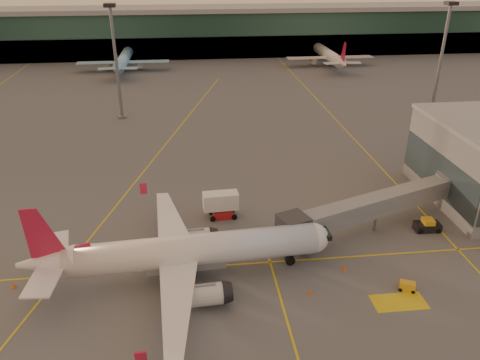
{
  "coord_description": "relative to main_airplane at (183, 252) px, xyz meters",
  "views": [
    {
      "loc": [
        -4.23,
        -42.74,
        34.87
      ],
      "look_at": [
        2.75,
        18.83,
        5.0
      ],
      "focal_mm": 35.0,
      "sensor_mm": 36.0,
      "label": 1
    }
  ],
  "objects": [
    {
      "name": "main_airplane",
      "position": [
        0.0,
        0.0,
        0.0
      ],
      "size": [
        36.23,
        32.65,
        10.93
      ],
      "rotation": [
        0.0,
        0.0,
        0.07
      ],
      "color": "white",
      "rests_on": "ground"
    },
    {
      "name": "cone_tail",
      "position": [
        -19.77,
        0.28,
        -3.26
      ],
      "size": [
        0.47,
        0.47,
        0.6
      ],
      "color": "#E0550B",
      "rests_on": "ground"
    },
    {
      "name": "distant_aircraft_row",
      "position": [
        -48.07,
        114.82,
        -3.55
      ],
      "size": [
        225.0,
        34.0,
        13.0
      ],
      "color": "#8CC1EA",
      "rests_on": "ground"
    },
    {
      "name": "terminal",
      "position": [
        5.68,
        138.61,
        5.21
      ],
      "size": [
        400.0,
        20.0,
        17.6
      ],
      "color": "#19382D",
      "rests_on": "ground"
    },
    {
      "name": "cone_wing_left",
      "position": [
        -2.0,
        18.3,
        -3.25
      ],
      "size": [
        0.49,
        0.49,
        0.63
      ],
      "color": "#E0550B",
      "rests_on": "ground"
    },
    {
      "name": "ground",
      "position": [
        5.68,
        -3.18,
        -3.55
      ],
      "size": [
        600.0,
        600.0,
        0.0
      ],
      "primitive_type": "plane",
      "color": "#4C4F54",
      "rests_on": "ground"
    },
    {
      "name": "gpu_cart",
      "position": [
        25.42,
        -5.29,
        -3.04
      ],
      "size": [
        2.06,
        1.7,
        1.04
      ],
      "rotation": [
        0.0,
        0.0,
        -0.42
      ],
      "color": "gold",
      "rests_on": "ground"
    },
    {
      "name": "cone_nose",
      "position": [
        19.48,
        -0.7,
        -3.25
      ],
      "size": [
        0.49,
        0.49,
        0.62
      ],
      "color": "#E0550B",
      "rests_on": "ground"
    },
    {
      "name": "mast_west_near",
      "position": [
        -14.32,
        62.82,
        11.31
      ],
      "size": [
        2.4,
        2.4,
        25.6
      ],
      "color": "slate",
      "rests_on": "ground"
    },
    {
      "name": "jet_bridge",
      "position": [
        27.82,
        8.36,
        0.27
      ],
      "size": [
        30.3,
        13.86,
        5.55
      ],
      "color": "slate",
      "rests_on": "ground"
    },
    {
      "name": "pushback_tug",
      "position": [
        33.83,
        6.81,
        -2.82
      ],
      "size": [
        3.61,
        2.1,
        1.8
      ],
      "rotation": [
        0.0,
        0.0,
        -0.06
      ],
      "color": "black",
      "rests_on": "ground"
    },
    {
      "name": "catering_truck",
      "position": [
        5.44,
        13.76,
        -1.31
      ],
      "size": [
        5.21,
        2.55,
        3.95
      ],
      "rotation": [
        0.0,
        0.0,
        0.06
      ],
      "color": "#AA181B",
      "rests_on": "ground"
    },
    {
      "name": "mast_east_near",
      "position": [
        60.68,
        58.82,
        11.31
      ],
      "size": [
        2.4,
        2.4,
        25.6
      ],
      "color": "slate",
      "rests_on": "ground"
    },
    {
      "name": "taxi_markings",
      "position": [
        -1.64,
        41.3,
        -3.55
      ],
      "size": [
        100.12,
        173.0,
        0.01
      ],
      "color": "gold",
      "rests_on": "ground"
    },
    {
      "name": "cone_fwd",
      "position": [
        14.22,
        -4.68,
        -3.26
      ],
      "size": [
        0.48,
        0.48,
        0.61
      ],
      "color": "#E0550B",
      "rests_on": "ground"
    }
  ]
}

